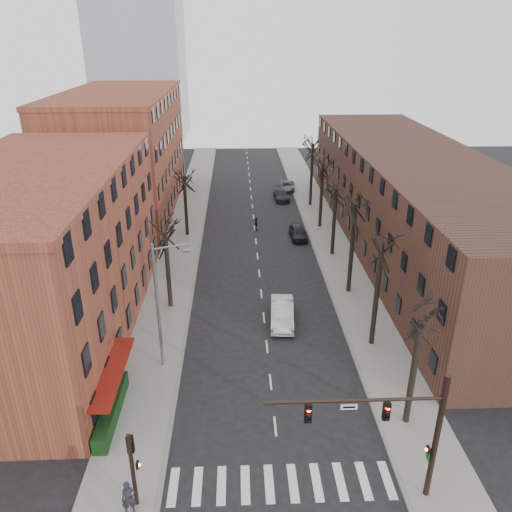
{
  "coord_description": "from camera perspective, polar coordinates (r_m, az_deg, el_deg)",
  "views": [
    {
      "loc": [
        -1.99,
        -18.14,
        20.69
      ],
      "look_at": [
        -0.51,
        19.12,
        4.0
      ],
      "focal_mm": 35.0,
      "sensor_mm": 36.0,
      "label": 1
    }
  ],
  "objects": [
    {
      "name": "tree_right_d",
      "position": [
        51.47,
        8.66,
        0.12
      ],
      "size": [
        5.2,
        5.2,
        10.0
      ],
      "primitive_type": null,
      "color": "black",
      "rests_on": "ground"
    },
    {
      "name": "signal_pole_left",
      "position": [
        25.44,
        -13.95,
        -22.09
      ],
      "size": [
        0.47,
        0.44,
        4.4
      ],
      "color": "black",
      "rests_on": "ground"
    },
    {
      "name": "hedge",
      "position": [
        31.52,
        -16.19,
        -16.53
      ],
      "size": [
        0.8,
        6.0,
        1.0
      ],
      "primitive_type": "cube",
      "color": "#143512",
      "rests_on": "sidewalk_left"
    },
    {
      "name": "awning_left",
      "position": [
        32.65,
        -15.48,
        -16.28
      ],
      "size": [
        1.2,
        7.0,
        0.15
      ],
      "primitive_type": "cube",
      "color": "maroon",
      "rests_on": "ground"
    },
    {
      "name": "streetlight",
      "position": [
        32.61,
        -10.93,
        -5.11
      ],
      "size": [
        2.45,
        0.22,
        9.03
      ],
      "color": "slate",
      "rests_on": "ground"
    },
    {
      "name": "sidewalk_left",
      "position": [
        57.32,
        -8.15,
        2.78
      ],
      "size": [
        4.0,
        90.0,
        0.15
      ],
      "primitive_type": "cube",
      "color": "gray",
      "rests_on": "ground"
    },
    {
      "name": "parked_car_near",
      "position": [
        55.0,
        4.82,
        2.73
      ],
      "size": [
        1.87,
        4.26,
        1.43
      ],
      "primitive_type": "imported",
      "rotation": [
        0.0,
        0.0,
        0.04
      ],
      "color": "black",
      "rests_on": "ground"
    },
    {
      "name": "tree_right_a",
      "position": [
        31.78,
        16.7,
        -17.76
      ],
      "size": [
        5.2,
        5.2,
        10.0
      ],
      "primitive_type": null,
      "color": "black",
      "rests_on": "ground"
    },
    {
      "name": "tree_right_e",
      "position": [
        58.75,
        7.28,
        3.29
      ],
      "size": [
        5.2,
        5.2,
        10.8
      ],
      "primitive_type": null,
      "color": "black",
      "rests_on": "ground"
    },
    {
      "name": "pedestrian_a",
      "position": [
        26.24,
        -14.34,
        -25.27
      ],
      "size": [
        0.78,
        0.62,
        1.85
      ],
      "primitive_type": "imported",
      "rotation": [
        0.0,
        0.0,
        0.3
      ],
      "color": "#22222A",
      "rests_on": "sidewalk_left"
    },
    {
      "name": "tree_left_a",
      "position": [
        42.02,
        -9.7,
        -5.77
      ],
      "size": [
        5.2,
        5.2,
        9.5
      ],
      "primitive_type": null,
      "color": "black",
      "rests_on": "ground"
    },
    {
      "name": "parked_car_far",
      "position": [
        72.5,
        3.62,
        7.99
      ],
      "size": [
        2.43,
        4.56,
        1.22
      ],
      "primitive_type": "imported",
      "rotation": [
        0.0,
        0.0,
        -0.1
      ],
      "color": "slate",
      "rests_on": "ground"
    },
    {
      "name": "pedestrian_crossing",
      "position": [
        56.94,
        0.01,
        3.67
      ],
      "size": [
        0.62,
        1.01,
        1.61
      ],
      "primitive_type": "imported",
      "rotation": [
        0.0,
        0.0,
        1.32
      ],
      "color": "black",
      "rests_on": "ground"
    },
    {
      "name": "tree_right_c",
      "position": [
        44.44,
        10.48,
        -4.08
      ],
      "size": [
        5.2,
        5.2,
        11.6
      ],
      "primitive_type": null,
      "color": "black",
      "rests_on": "ground"
    },
    {
      "name": "tree_right_f",
      "position": [
        66.19,
        6.2,
        5.75
      ],
      "size": [
        5.2,
        5.2,
        11.6
      ],
      "primitive_type": null,
      "color": "black",
      "rests_on": "ground"
    },
    {
      "name": "building_left_far",
      "position": [
        65.16,
        -14.93,
        11.19
      ],
      "size": [
        12.0,
        28.0,
        14.0
      ],
      "primitive_type": "cube",
      "color": "brown",
      "rests_on": "ground"
    },
    {
      "name": "silver_sedan",
      "position": [
        39.04,
        3.0,
        -6.52
      ],
      "size": [
        2.08,
        5.08,
        1.64
      ],
      "primitive_type": "imported",
      "rotation": [
        0.0,
        0.0,
        -0.07
      ],
      "color": "silver",
      "rests_on": "ground"
    },
    {
      "name": "building_right",
      "position": [
        53.73,
        17.49,
        6.01
      ],
      "size": [
        12.0,
        50.0,
        10.0
      ],
      "primitive_type": "cube",
      "color": "#462A20",
      "rests_on": "ground"
    },
    {
      "name": "parked_car_mid",
      "position": [
        68.13,
        2.91,
        7.0
      ],
      "size": [
        2.03,
        4.72,
        1.36
      ],
      "primitive_type": "imported",
      "rotation": [
        0.0,
        0.0,
        0.03
      ],
      "color": "#212129",
      "rests_on": "ground"
    },
    {
      "name": "tree_right_b",
      "position": [
        37.8,
        13.01,
        -9.79
      ],
      "size": [
        5.2,
        5.2,
        10.8
      ],
      "primitive_type": null,
      "color": "black",
      "rests_on": "ground"
    },
    {
      "name": "tree_left_b",
      "position": [
        56.38,
        -7.84,
        2.35
      ],
      "size": [
        5.2,
        5.2,
        9.5
      ],
      "primitive_type": null,
      "color": "black",
      "rests_on": "ground"
    },
    {
      "name": "sidewalk_right",
      "position": [
        57.87,
        7.83,
        3.01
      ],
      "size": [
        4.0,
        90.0,
        0.15
      ],
      "primitive_type": "cube",
      "color": "gray",
      "rests_on": "ground"
    },
    {
      "name": "building_left_near",
      "position": [
        38.87,
        -23.21,
        -0.16
      ],
      "size": [
        12.0,
        26.0,
        12.0
      ],
      "primitive_type": "cube",
      "color": "brown",
      "rests_on": "ground"
    },
    {
      "name": "ground",
      "position": [
        27.59,
        2.89,
        -24.52
      ],
      "size": [
        160.0,
        160.0,
        0.0
      ],
      "primitive_type": "plane",
      "color": "black",
      "rests_on": "ground"
    },
    {
      "name": "signal_mast_arm",
      "position": [
        24.79,
        16.67,
        -18.23
      ],
      "size": [
        8.14,
        0.3,
        7.2
      ],
      "color": "black",
      "rests_on": "ground"
    }
  ]
}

